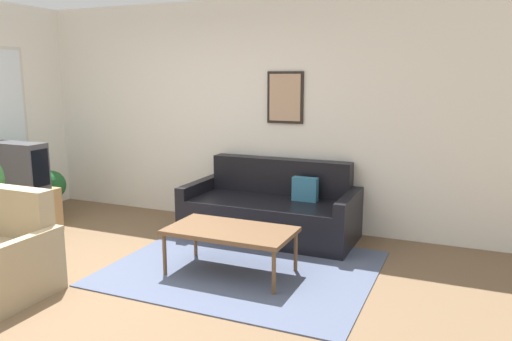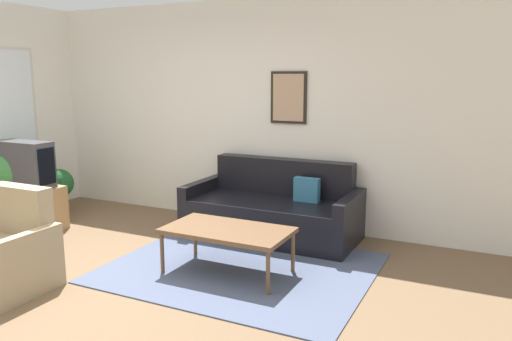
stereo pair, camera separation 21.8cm
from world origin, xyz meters
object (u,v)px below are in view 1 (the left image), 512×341
Objects in this scene: couch at (272,211)px; potted_plant_tall at (6,178)px; coffee_table at (231,232)px; tv at (17,166)px.

potted_plant_tall is (-3.00, -0.97, 0.32)m from couch.
tv is at bearing 176.61° from coffee_table.
couch is at bearing 17.94° from potted_plant_tall.
coffee_table is (0.07, -1.19, 0.10)m from couch.
couch is 1.67× the size of coffee_table.
couch is 1.99× the size of potted_plant_tall.
tv reaches higher than potted_plant_tall.
coffee_table is 1.58× the size of tv.
tv reaches higher than coffee_table.
potted_plant_tall reaches higher than couch.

